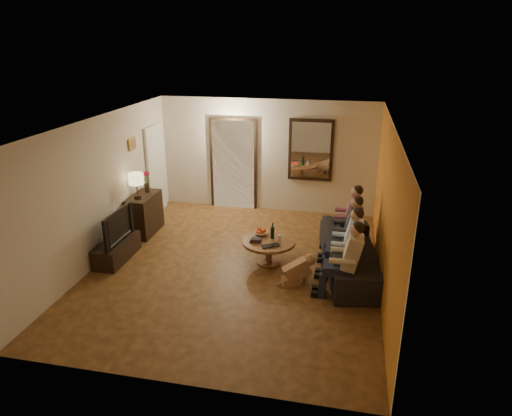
% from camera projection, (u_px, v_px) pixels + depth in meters
% --- Properties ---
extents(floor, '(5.00, 6.00, 0.01)m').
position_uv_depth(floor, '(236.00, 267.00, 8.22)').
color(floor, '#492E13').
rests_on(floor, ground).
extents(ceiling, '(5.00, 6.00, 0.01)m').
position_uv_depth(ceiling, '(234.00, 123.00, 7.29)').
color(ceiling, white).
rests_on(ceiling, back_wall).
extents(back_wall, '(5.00, 0.02, 2.60)m').
position_uv_depth(back_wall, '(267.00, 156.00, 10.50)').
color(back_wall, beige).
rests_on(back_wall, floor).
extents(front_wall, '(5.00, 0.02, 2.60)m').
position_uv_depth(front_wall, '(168.00, 289.00, 5.01)').
color(front_wall, beige).
rests_on(front_wall, floor).
extents(left_wall, '(0.02, 6.00, 2.60)m').
position_uv_depth(left_wall, '(101.00, 190.00, 8.23)').
color(left_wall, beige).
rests_on(left_wall, floor).
extents(right_wall, '(0.02, 6.00, 2.60)m').
position_uv_depth(right_wall, '(387.00, 210.00, 7.28)').
color(right_wall, beige).
rests_on(right_wall, floor).
extents(orange_accent, '(0.01, 6.00, 2.60)m').
position_uv_depth(orange_accent, '(386.00, 210.00, 7.28)').
color(orange_accent, '#C36321').
rests_on(orange_accent, right_wall).
extents(kitchen_doorway, '(1.00, 0.06, 2.10)m').
position_uv_depth(kitchen_doorway, '(233.00, 165.00, 10.72)').
color(kitchen_doorway, '#FFE0A5').
rests_on(kitchen_doorway, floor).
extents(door_trim, '(1.12, 0.04, 2.22)m').
position_uv_depth(door_trim, '(233.00, 165.00, 10.71)').
color(door_trim, black).
rests_on(door_trim, floor).
extents(fridge_glimpse, '(0.45, 0.03, 1.70)m').
position_uv_depth(fridge_glimpse, '(244.00, 172.00, 10.73)').
color(fridge_glimpse, silver).
rests_on(fridge_glimpse, floor).
extents(mirror_frame, '(1.00, 0.05, 1.40)m').
position_uv_depth(mirror_frame, '(311.00, 150.00, 10.20)').
color(mirror_frame, black).
rests_on(mirror_frame, back_wall).
extents(mirror_glass, '(0.86, 0.02, 1.26)m').
position_uv_depth(mirror_glass, '(311.00, 150.00, 10.18)').
color(mirror_glass, white).
rests_on(mirror_glass, back_wall).
extents(white_door, '(0.06, 0.85, 2.04)m').
position_uv_depth(white_door, '(156.00, 170.00, 10.43)').
color(white_door, white).
rests_on(white_door, floor).
extents(framed_art, '(0.03, 0.28, 0.24)m').
position_uv_depth(framed_art, '(132.00, 144.00, 9.22)').
color(framed_art, '#B28C33').
rests_on(framed_art, left_wall).
extents(art_canvas, '(0.01, 0.22, 0.18)m').
position_uv_depth(art_canvas, '(133.00, 144.00, 9.22)').
color(art_canvas, brown).
rests_on(art_canvas, left_wall).
extents(dresser, '(0.45, 0.94, 0.83)m').
position_uv_depth(dresser, '(144.00, 214.00, 9.51)').
color(dresser, black).
rests_on(dresser, floor).
extents(table_lamp, '(0.30, 0.30, 0.54)m').
position_uv_depth(table_lamp, '(137.00, 186.00, 9.07)').
color(table_lamp, beige).
rests_on(table_lamp, dresser).
extents(flower_vase, '(0.14, 0.14, 0.44)m').
position_uv_depth(flower_vase, '(146.00, 182.00, 9.49)').
color(flower_vase, '#C01437').
rests_on(flower_vase, dresser).
extents(tv_stand, '(0.45, 1.10, 0.37)m').
position_uv_depth(tv_stand, '(117.00, 250.00, 8.45)').
color(tv_stand, black).
rests_on(tv_stand, floor).
extents(tv, '(1.06, 0.14, 0.61)m').
position_uv_depth(tv, '(114.00, 226.00, 8.28)').
color(tv, black).
rests_on(tv, tv_stand).
extents(sofa, '(2.50, 1.32, 0.70)m').
position_uv_depth(sofa, '(353.00, 253.00, 7.97)').
color(sofa, black).
rests_on(sofa, floor).
extents(person_a, '(0.60, 0.40, 1.20)m').
position_uv_depth(person_a, '(347.00, 263.00, 7.08)').
color(person_a, tan).
rests_on(person_a, sofa).
extents(person_b, '(0.60, 0.40, 1.20)m').
position_uv_depth(person_b, '(348.00, 247.00, 7.63)').
color(person_b, tan).
rests_on(person_b, sofa).
extents(person_c, '(0.60, 0.40, 1.20)m').
position_uv_depth(person_c, '(349.00, 232.00, 8.17)').
color(person_c, tan).
rests_on(person_c, sofa).
extents(person_d, '(0.60, 0.40, 1.20)m').
position_uv_depth(person_d, '(349.00, 220.00, 8.72)').
color(person_d, tan).
rests_on(person_d, sofa).
extents(dog, '(0.61, 0.45, 0.56)m').
position_uv_depth(dog, '(297.00, 269.00, 7.55)').
color(dog, '#B08451').
rests_on(dog, floor).
extents(coffee_table, '(1.22, 1.22, 0.45)m').
position_uv_depth(coffee_table, '(269.00, 252.00, 8.29)').
color(coffee_table, brown).
rests_on(coffee_table, floor).
extents(bowl, '(0.26, 0.26, 0.06)m').
position_uv_depth(bowl, '(261.00, 233.00, 8.44)').
color(bowl, white).
rests_on(bowl, coffee_table).
extents(oranges, '(0.20, 0.20, 0.08)m').
position_uv_depth(oranges, '(261.00, 230.00, 8.41)').
color(oranges, '#E94913').
rests_on(oranges, bowl).
extents(wine_bottle, '(0.07, 0.07, 0.31)m').
position_uv_depth(wine_bottle, '(273.00, 231.00, 8.24)').
color(wine_bottle, black).
rests_on(wine_bottle, coffee_table).
extents(wine_glass, '(0.06, 0.06, 0.10)m').
position_uv_depth(wine_glass, '(279.00, 238.00, 8.21)').
color(wine_glass, silver).
rests_on(wine_glass, coffee_table).
extents(book_stack, '(0.20, 0.15, 0.07)m').
position_uv_depth(book_stack, '(256.00, 240.00, 8.15)').
color(book_stack, black).
rests_on(book_stack, coffee_table).
extents(laptop, '(0.39, 0.35, 0.03)m').
position_uv_depth(laptop, '(272.00, 247.00, 7.93)').
color(laptop, black).
rests_on(laptop, coffee_table).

